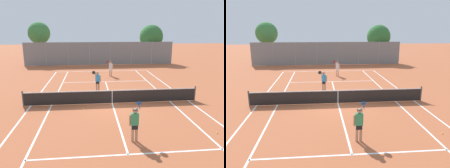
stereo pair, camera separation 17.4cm
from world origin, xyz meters
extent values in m
plane|color=#B25B38|center=(0.00, 0.00, 0.00)|extent=(120.00, 120.00, 0.00)
cube|color=white|center=(0.00, 11.90, 0.00)|extent=(11.00, 0.10, 0.01)
cube|color=white|center=(-5.50, 0.00, 0.00)|extent=(0.10, 23.80, 0.01)
cube|color=white|center=(5.50, 0.00, 0.00)|extent=(0.10, 23.80, 0.01)
cube|color=white|center=(-4.13, 0.00, 0.00)|extent=(0.10, 23.80, 0.01)
cube|color=white|center=(4.13, 0.00, 0.00)|extent=(0.10, 23.80, 0.01)
cube|color=white|center=(0.00, -6.40, 0.00)|extent=(8.26, 0.10, 0.01)
cube|color=white|center=(0.00, 6.40, 0.00)|extent=(8.26, 0.10, 0.01)
cube|color=white|center=(0.00, 0.00, 0.00)|extent=(0.10, 12.80, 0.01)
cylinder|color=#474C47|center=(-5.95, 0.00, 0.53)|extent=(0.10, 0.10, 1.07)
cylinder|color=#474C47|center=(5.95, 0.00, 0.53)|extent=(0.10, 0.10, 1.07)
cube|color=black|center=(0.00, 0.00, 0.46)|extent=(11.90, 0.02, 0.89)
cube|color=white|center=(0.00, 0.00, 0.92)|extent=(11.90, 0.03, 0.06)
cube|color=white|center=(0.00, 0.00, 0.44)|extent=(0.05, 0.03, 0.89)
cylinder|color=tan|center=(0.38, -5.34, 0.41)|extent=(0.13, 0.13, 0.82)
cylinder|color=tan|center=(0.56, -5.35, 0.41)|extent=(0.13, 0.13, 0.82)
cube|color=black|center=(0.47, -5.34, 0.74)|extent=(0.29, 0.19, 0.24)
cube|color=#338C59|center=(0.47, -5.34, 1.10)|extent=(0.35, 0.22, 0.56)
sphere|color=tan|center=(0.47, -5.34, 1.49)|extent=(0.22, 0.22, 0.22)
cylinder|color=black|center=(0.47, -5.34, 1.56)|extent=(0.23, 0.23, 0.02)
cylinder|color=tan|center=(0.25, -5.33, 1.04)|extent=(0.08, 0.08, 0.52)
cylinder|color=tan|center=(0.61, -5.21, 1.39)|extent=(0.10, 0.46, 0.35)
cylinder|color=#1E4C99|center=(0.75, -4.95, 1.55)|extent=(0.05, 0.25, 0.22)
cylinder|color=#1E4C99|center=(0.76, -4.83, 1.66)|extent=(0.29, 0.21, 0.23)
cylinder|color=tan|center=(-0.78, 3.21, 0.41)|extent=(0.13, 0.13, 0.82)
cylinder|color=tan|center=(-0.96, 3.23, 0.41)|extent=(0.13, 0.13, 0.82)
cube|color=black|center=(-0.87, 3.22, 0.74)|extent=(0.30, 0.21, 0.24)
cube|color=#3399D8|center=(-0.87, 3.22, 1.10)|extent=(0.36, 0.24, 0.56)
sphere|color=tan|center=(-0.87, 3.22, 1.49)|extent=(0.22, 0.22, 0.22)
cylinder|color=black|center=(-0.87, 3.22, 1.56)|extent=(0.23, 0.23, 0.02)
cylinder|color=tan|center=(-0.66, 3.19, 1.04)|extent=(0.08, 0.08, 0.52)
cylinder|color=tan|center=(-1.02, 3.09, 1.39)|extent=(0.13, 0.46, 0.35)
cylinder|color=black|center=(-1.18, 2.85, 1.55)|extent=(0.06, 0.25, 0.22)
cylinder|color=black|center=(-1.19, 2.73, 1.66)|extent=(0.30, 0.23, 0.23)
cylinder|color=#D8A884|center=(0.84, 8.88, 0.41)|extent=(0.13, 0.13, 0.82)
cylinder|color=#D8A884|center=(0.66, 8.92, 0.41)|extent=(0.13, 0.13, 0.82)
cube|color=white|center=(0.75, 8.90, 0.74)|extent=(0.31, 0.23, 0.24)
cube|color=white|center=(0.75, 8.90, 1.10)|extent=(0.37, 0.27, 0.56)
sphere|color=#D8A884|center=(0.75, 8.90, 1.49)|extent=(0.22, 0.22, 0.22)
cylinder|color=black|center=(0.75, 8.90, 1.56)|extent=(0.23, 0.23, 0.02)
cylinder|color=#D8A884|center=(0.96, 8.85, 1.04)|extent=(0.08, 0.08, 0.52)
cylinder|color=#D8A884|center=(0.59, 8.79, 1.39)|extent=(0.17, 0.46, 0.35)
cylinder|color=maroon|center=(0.41, 8.56, 1.55)|extent=(0.08, 0.25, 0.22)
cylinder|color=maroon|center=(0.39, 8.44, 1.66)|extent=(0.32, 0.25, 0.23)
sphere|color=#D1DB33|center=(-0.58, 0.38, 0.03)|extent=(0.07, 0.07, 0.07)
sphere|color=#D1DB33|center=(-3.84, 4.83, 0.03)|extent=(0.07, 0.07, 0.07)
sphere|color=#D1DB33|center=(4.71, -5.00, 0.03)|extent=(0.07, 0.07, 0.07)
sphere|color=#D1DB33|center=(-1.96, -0.97, 0.03)|extent=(0.07, 0.07, 0.07)
cylinder|color=gray|center=(-10.47, 16.67, 1.61)|extent=(0.08, 0.08, 3.23)
cylinder|color=gray|center=(-7.48, 16.67, 1.61)|extent=(0.08, 0.08, 3.23)
cylinder|color=gray|center=(-4.49, 16.67, 1.61)|extent=(0.08, 0.08, 3.23)
cylinder|color=gray|center=(-1.50, 16.67, 1.61)|extent=(0.08, 0.08, 3.23)
cylinder|color=gray|center=(1.50, 16.67, 1.61)|extent=(0.08, 0.08, 3.23)
cylinder|color=gray|center=(4.49, 16.67, 1.61)|extent=(0.08, 0.08, 3.23)
cylinder|color=gray|center=(7.48, 16.67, 1.61)|extent=(0.08, 0.08, 3.23)
cylinder|color=gray|center=(10.47, 16.67, 1.61)|extent=(0.08, 0.08, 3.23)
cube|color=slate|center=(0.00, 16.67, 1.61)|extent=(20.93, 0.02, 3.19)
cylinder|color=brown|center=(-8.86, 19.83, 1.63)|extent=(0.21, 0.21, 3.26)
sphere|color=#387A3D|center=(-8.86, 19.83, 4.39)|extent=(3.23, 3.23, 3.23)
sphere|color=#387A3D|center=(-9.34, 20.14, 3.98)|extent=(1.93, 1.93, 1.93)
cylinder|color=brown|center=(7.95, 18.96, 1.29)|extent=(0.30, 0.30, 2.59)
sphere|color=#2D6B33|center=(7.95, 18.96, 3.83)|extent=(3.56, 3.56, 3.56)
sphere|color=#2D6B33|center=(8.24, 18.73, 3.39)|extent=(2.54, 2.54, 2.54)
camera|label=1|loc=(-1.48, -14.28, 5.04)|focal=35.00mm
camera|label=2|loc=(-1.30, -14.30, 5.04)|focal=35.00mm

